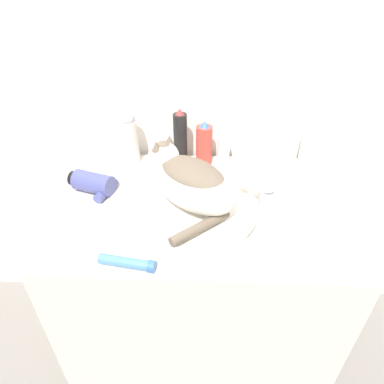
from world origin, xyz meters
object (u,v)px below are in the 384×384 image
object	(u,v)px
spray_bottle_trigger	(204,145)
cream_tube	(128,263)
soap_pump_bottle	(309,146)
lotion_bottle_white	(129,137)
hair_dryer	(94,184)
deodorant_stick	(224,148)
cat	(189,180)
hairspray_can_black	(180,139)
faucet	(265,188)

from	to	relation	value
spray_bottle_trigger	cream_tube	bearing A→B (deg)	-109.87
soap_pump_bottle	cream_tube	world-z (taller)	soap_pump_bottle
cream_tube	lotion_bottle_white	bearing A→B (deg)	99.35
hair_dryer	deodorant_stick	bearing A→B (deg)	-137.57
cream_tube	deodorant_stick	bearing A→B (deg)	63.41
cat	soap_pump_bottle	world-z (taller)	cat
cat	cream_tube	distance (m)	0.29
cat	spray_bottle_trigger	bearing A→B (deg)	-56.40
soap_pump_bottle	spray_bottle_trigger	distance (m)	0.39
soap_pump_bottle	cream_tube	xyz separation A→B (m)	(-0.58, -0.53, -0.07)
lotion_bottle_white	hairspray_can_black	world-z (taller)	hairspray_can_black
hair_dryer	faucet	bearing A→B (deg)	-167.54
cat	spray_bottle_trigger	distance (m)	0.30
faucet	hair_dryer	xyz separation A→B (m)	(-0.56, 0.05, -0.04)
soap_pump_bottle	hairspray_can_black	xyz separation A→B (m)	(-0.47, 0.00, 0.02)
deodorant_stick	hair_dryer	world-z (taller)	deodorant_stick
lotion_bottle_white	spray_bottle_trigger	bearing A→B (deg)	-0.00
cat	deodorant_stick	world-z (taller)	cat
deodorant_stick	spray_bottle_trigger	xyz separation A→B (m)	(-0.07, 0.00, 0.01)
soap_pump_bottle	cream_tube	size ratio (longest dim) A/B	1.27
hair_dryer	cream_tube	bearing A→B (deg)	136.02
deodorant_stick	spray_bottle_trigger	world-z (taller)	spray_bottle_trigger
cat	spray_bottle_trigger	xyz separation A→B (m)	(0.04, 0.30, -0.04)
spray_bottle_trigger	lotion_bottle_white	distance (m)	0.28
soap_pump_bottle	hairspray_can_black	world-z (taller)	hairspray_can_black
cat	hairspray_can_black	xyz separation A→B (m)	(-0.05, 0.30, -0.02)
lotion_bottle_white	hair_dryer	distance (m)	0.23
cat	soap_pump_bottle	size ratio (longest dim) A/B	1.82
hairspray_can_black	hair_dryer	distance (m)	0.35
faucet	cream_tube	distance (m)	0.47
hair_dryer	hairspray_can_black	bearing A→B (deg)	-126.30
hairspray_can_black	soap_pump_bottle	bearing A→B (deg)	0.00
deodorant_stick	lotion_bottle_white	xyz separation A→B (m)	(-0.35, 0.00, 0.04)
deodorant_stick	hairspray_can_black	xyz separation A→B (m)	(-0.16, 0.00, 0.03)
deodorant_stick	spray_bottle_trigger	bearing A→B (deg)	180.00
deodorant_stick	hairspray_can_black	distance (m)	0.16
faucet	deodorant_stick	world-z (taller)	deodorant_stick
cream_tube	hair_dryer	world-z (taller)	hair_dryer
hairspray_can_black	hair_dryer	xyz separation A→B (m)	(-0.28, -0.20, -0.07)
spray_bottle_trigger	cream_tube	xyz separation A→B (m)	(-0.19, -0.53, -0.07)
lotion_bottle_white	cream_tube	size ratio (longest dim) A/B	1.35
soap_pump_bottle	lotion_bottle_white	distance (m)	0.66
hairspray_can_black	cat	bearing A→B (deg)	-81.23
cat	soap_pump_bottle	distance (m)	0.52
cat	hair_dryer	size ratio (longest dim) A/B	2.17
hairspray_can_black	hair_dryer	world-z (taller)	hairspray_can_black
hairspray_can_black	cream_tube	distance (m)	0.54
hairspray_can_black	spray_bottle_trigger	bearing A→B (deg)	0.00
cat	cream_tube	world-z (taller)	cat
faucet	cream_tube	world-z (taller)	faucet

